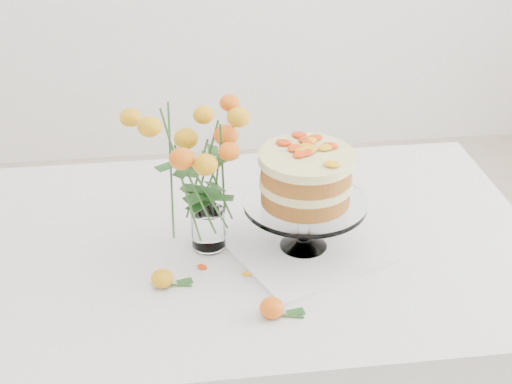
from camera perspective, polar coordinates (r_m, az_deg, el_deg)
table at (r=1.79m, az=-0.57°, el=-6.03°), size 1.43×0.93×0.76m
napkin at (r=1.71m, az=3.79°, el=-4.43°), size 0.42×0.42×0.01m
cake_stand at (r=1.62m, az=4.00°, el=0.77°), size 0.29×0.29×0.26m
rose_vase at (r=1.60m, az=-4.06°, el=2.72°), size 0.32×0.32×0.41m
loose_rose_near at (r=1.60m, az=-7.51°, el=-6.88°), size 0.09×0.05×0.04m
loose_rose_far at (r=1.50m, az=1.29°, el=-9.26°), size 0.09×0.05×0.04m
stray_petal_a at (r=1.65m, az=-4.32°, el=-6.00°), size 0.03×0.02×0.00m
stray_petal_b at (r=1.63m, az=-0.69°, el=-6.57°), size 0.03×0.02×0.00m
stray_petal_c at (r=1.60m, az=0.91°, el=-7.31°), size 0.03×0.02×0.00m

